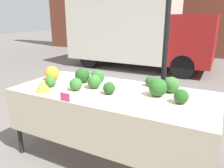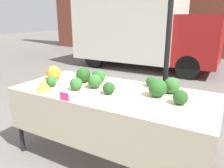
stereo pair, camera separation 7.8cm
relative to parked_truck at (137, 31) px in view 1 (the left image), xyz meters
The scene contains 17 objects.
ground_plane 5.32m from the parked_truck, 72.03° to the right, with size 40.00×40.00×0.00m, color slate.
tent_pole 4.47m from the parked_truck, 64.27° to the right, with size 0.07×0.07×2.61m.
parked_truck is the anchor object (origin of this frame).
market_table 5.27m from the parked_truck, 72.26° to the right, with size 2.21×0.99×0.84m.
orange_cauliflower 4.95m from the parked_truck, 81.70° to the right, with size 0.18×0.18×0.18m.
romanesco_head 5.38m from the parked_truck, 79.92° to the right, with size 0.17×0.17×0.13m.
broccoli_head_0 5.30m from the parked_truck, 66.75° to the right, with size 0.19×0.19×0.19m.
broccoli_head_1 4.96m from the parked_truck, 67.25° to the right, with size 0.12×0.12×0.12m.
broccoli_head_2 5.49m from the parked_truck, 64.75° to the right, with size 0.14×0.14×0.14m.
broccoli_head_3 5.21m from the parked_truck, 80.07° to the right, with size 0.13×0.13×0.13m.
broccoli_head_4 4.93m from the parked_truck, 74.60° to the right, with size 0.17×0.17×0.17m.
broccoli_head_5 5.25m from the parked_truck, 76.38° to the right, with size 0.14×0.14×0.14m.
broccoli_head_6 5.30m from the parked_truck, 72.17° to the right, with size 0.13×0.13×0.13m.
broccoli_head_7 5.18m from the parked_truck, 64.97° to the right, with size 0.17×0.17×0.17m.
broccoli_head_8 4.94m from the parked_truck, 76.87° to the right, with size 0.18×0.18×0.18m.
broccoli_head_9 5.13m from the parked_truck, 74.44° to the right, with size 0.16×0.16×0.16m.
price_sign 5.59m from the parked_truck, 76.11° to the right, with size 0.11×0.01×0.08m.
Camera 1 is at (1.04, -2.02, 1.61)m, focal length 35.00 mm.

